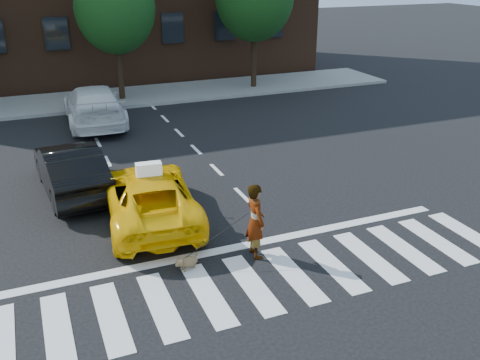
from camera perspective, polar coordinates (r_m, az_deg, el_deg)
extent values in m
plane|color=black|center=(11.69, 1.29, -11.06)|extent=(120.00, 120.00, 0.00)
cube|color=silver|center=(11.69, 1.29, -11.04)|extent=(13.00, 2.40, 0.01)
cube|color=silver|center=(12.95, -1.56, -7.41)|extent=(12.00, 0.30, 0.01)
cube|color=slate|center=(27.45, -13.64, 8.46)|extent=(30.00, 4.00, 0.15)
cylinder|color=black|center=(26.70, -12.71, 11.90)|extent=(0.28, 0.28, 3.55)
ellipsoid|color=#0F3811|center=(26.36, -13.22, 17.51)|extent=(3.69, 3.69, 4.25)
cylinder|color=black|center=(28.68, 1.49, 13.44)|extent=(0.28, 0.28, 3.85)
imported|color=#FFC005|center=(14.30, -9.68, -1.68)|extent=(2.68, 5.06, 1.36)
imported|color=black|center=(16.50, -17.61, 1.13)|extent=(1.93, 4.62, 1.48)
imported|color=silver|center=(23.32, -15.33, 7.72)|extent=(2.49, 5.67, 1.62)
imported|color=#999999|center=(12.30, 1.65, -4.37)|extent=(0.44, 0.66, 1.81)
ellipsoid|color=#9B804F|center=(12.15, -5.56, -8.67)|extent=(0.49, 0.36, 0.25)
sphere|color=#9B804F|center=(12.01, -6.42, -8.74)|extent=(0.23, 0.23, 0.18)
sphere|color=#9B804F|center=(11.99, -6.72, -9.00)|extent=(0.11, 0.11, 0.09)
cylinder|color=#9B804F|center=(12.22, -4.74, -8.07)|extent=(0.13, 0.08, 0.11)
sphere|color=#9B804F|center=(12.03, -6.60, -8.41)|extent=(0.08, 0.08, 0.07)
sphere|color=#9B804F|center=(11.94, -6.27, -8.64)|extent=(0.08, 0.08, 0.07)
cylinder|color=#9B804F|center=(12.12, -5.89, -9.52)|extent=(0.06, 0.06, 0.12)
cylinder|color=#9B804F|center=(12.20, -6.19, -9.31)|extent=(0.06, 0.06, 0.12)
cylinder|color=#9B804F|center=(12.25, -4.89, -9.11)|extent=(0.06, 0.06, 0.12)
cylinder|color=#9B804F|center=(12.32, -5.19, -8.91)|extent=(0.06, 0.06, 0.12)
cube|color=white|center=(13.80, -9.71, 1.18)|extent=(0.67, 0.34, 0.32)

